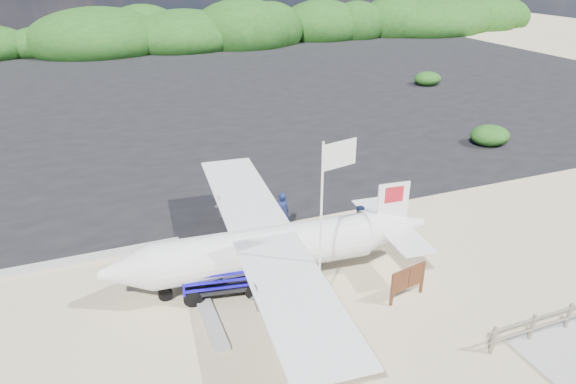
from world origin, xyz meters
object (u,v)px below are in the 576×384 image
signboard (406,299)px  aircraft_large (304,93)px  crew_c (365,234)px  baggage_cart (223,292)px  crew_b (358,226)px  crew_a (282,213)px  flagpole (318,318)px

signboard → aircraft_large: size_ratio=0.11×
aircraft_large → crew_c: bearing=77.0°
signboard → baggage_cart: bearing=144.7°
baggage_cart → crew_b: 6.17m
crew_a → crew_b: bearing=145.9°
flagpole → crew_b: bearing=46.7°
crew_a → crew_b: 3.33m
baggage_cart → signboard: 6.47m
crew_c → baggage_cart: bearing=17.6°
baggage_cart → signboard: size_ratio=1.84×
signboard → crew_a: size_ratio=0.85×
crew_a → crew_c: (2.59, -2.62, -0.19)m
crew_b → aircraft_large: 25.81m
aircraft_large → crew_a: bearing=69.4°
baggage_cart → aircraft_large: aircraft_large is taller
crew_a → crew_c: crew_a is taller
crew_c → flagpole: bearing=53.7°
signboard → aircraft_large: aircraft_large is taller
aircraft_large → crew_b: bearing=76.5°
signboard → crew_b: crew_b is taller
flagpole → crew_a: 6.03m
baggage_cart → crew_c: 6.21m
crew_a → flagpole: bearing=88.7°
crew_b → aircraft_large: size_ratio=0.13×
crew_c → aircraft_large: size_ratio=0.10×
flagpole → crew_c: size_ratio=4.13×
baggage_cart → crew_c: bearing=16.0°
flagpole → aircraft_large: flagpole is taller
crew_a → crew_c: 3.69m
flagpole → crew_b: 5.09m
crew_a → signboard: bearing=119.2°
flagpole → signboard: size_ratio=3.87×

